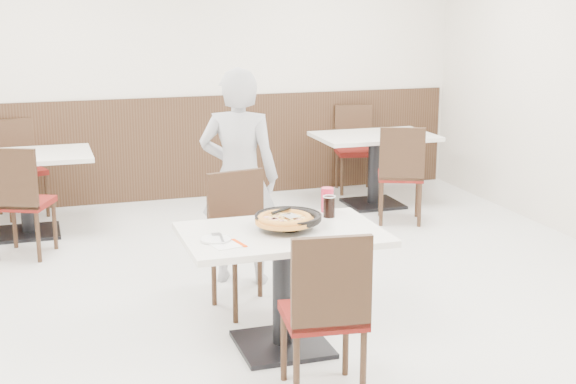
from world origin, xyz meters
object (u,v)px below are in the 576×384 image
object	(u,v)px
pizza_pan	(288,222)
red_cup	(327,200)
pizza	(285,221)
bg_chair_right_far	(356,150)
side_plate	(216,239)
bg_chair_left_far	(21,169)
bg_chair_left_near	(24,200)
bg_table_right	(374,170)
main_table	(282,290)
cola_glass	(329,207)
bg_table_left	(26,195)
diner_person	(239,177)
bg_chair_right_near	(400,173)
chair_near	(323,311)
chair_far	(248,244)

from	to	relation	value
pizza_pan	red_cup	bearing A→B (deg)	39.47
pizza	bg_chair_right_far	xyz separation A→B (m)	(1.99, 3.71, -0.34)
side_plate	bg_chair_left_far	bearing A→B (deg)	106.28
bg_chair_left_near	bg_table_right	size ratio (longest dim) A/B	0.79
main_table	cola_glass	xyz separation A→B (m)	(0.38, 0.22, 0.44)
bg_table_left	bg_table_right	distance (m)	3.45
red_cup	bg_chair_left_near	size ratio (longest dim) A/B	0.17
pizza	main_table	bearing A→B (deg)	-172.58
main_table	bg_table_left	world-z (taller)	same
diner_person	bg_table_left	size ratio (longest dim) A/B	1.36
pizza	red_cup	xyz separation A→B (m)	(0.40, 0.34, 0.02)
red_cup	bg_chair_right_near	bearing A→B (deg)	53.72
pizza	red_cup	size ratio (longest dim) A/B	2.22
bg_table_left	pizza_pan	bearing A→B (deg)	-62.72
side_plate	diner_person	bearing A→B (deg)	70.21
chair_near	bg_table_left	distance (m)	3.99
main_table	side_plate	world-z (taller)	side_plate
main_table	chair_near	distance (m)	0.64
side_plate	red_cup	xyz separation A→B (m)	(0.84, 0.42, 0.07)
main_table	pizza_pan	bearing A→B (deg)	39.79
side_plate	bg_chair_left_near	bearing A→B (deg)	113.62
pizza	side_plate	world-z (taller)	pizza
diner_person	bg_table_right	distance (m)	2.67
chair_near	bg_table_right	size ratio (longest dim) A/B	0.79
main_table	cola_glass	world-z (taller)	cola_glass
bg_chair_right_near	side_plate	bearing A→B (deg)	-110.60
chair_near	red_cup	size ratio (longest dim) A/B	5.94
pizza	bg_table_left	world-z (taller)	pizza
cola_glass	bg_chair_left_near	distance (m)	2.92
cola_glass	bg_chair_right_near	world-z (taller)	bg_chair_right_near
diner_person	main_table	bearing A→B (deg)	112.09
diner_person	pizza_pan	bearing A→B (deg)	114.50
bg_chair_left_far	bg_chair_right_far	distance (m)	3.55
chair_near	side_plate	distance (m)	0.78
diner_person	bg_chair_left_near	size ratio (longest dim) A/B	1.72
chair_near	bg_chair_left_far	world-z (taller)	same
bg_table_left	main_table	bearing A→B (deg)	-63.84
pizza	bg_chair_right_near	bearing A→B (deg)	51.49
chair_near	side_plate	size ratio (longest dim) A/B	5.32
chair_near	bg_chair_right_near	xyz separation A→B (m)	(1.91, 3.05, 0.00)
main_table	chair_far	world-z (taller)	chair_far
cola_glass	bg_chair_right_near	xyz separation A→B (m)	(1.56, 2.21, -0.34)
bg_chair_left_far	side_plate	bearing A→B (deg)	88.36
chair_near	bg_chair_left_far	xyz separation A→B (m)	(-1.57, 4.38, 0.00)
side_plate	bg_chair_left_far	distance (m)	3.99
bg_table_right	bg_chair_right_near	distance (m)	0.66
bg_table_left	bg_table_right	size ratio (longest dim) A/B	1.00
diner_person	bg_chair_left_far	distance (m)	2.98
main_table	bg_table_left	size ratio (longest dim) A/B	1.00
pizza_pan	side_plate	xyz separation A→B (m)	(-0.48, -0.12, -0.03)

